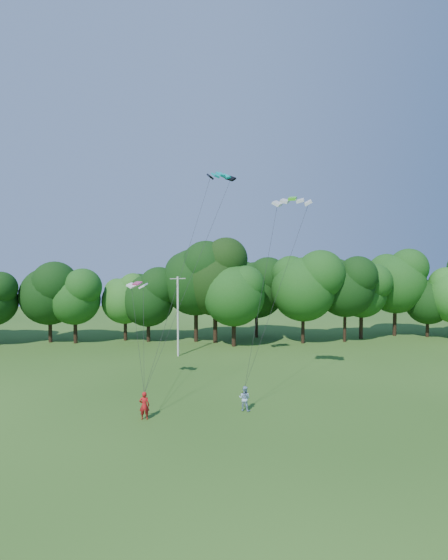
{
  "coord_description": "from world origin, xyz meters",
  "views": [
    {
      "loc": [
        -3.02,
        -20.22,
        11.15
      ],
      "look_at": [
        -0.11,
        13.0,
        9.35
      ],
      "focal_mm": 28.0,
      "sensor_mm": 36.0,
      "label": 1
    }
  ],
  "objects": [
    {
      "name": "tree_back_center",
      "position": [
        0.73,
        35.63,
        8.95
      ],
      "size": [
        9.85,
        9.85,
        14.33
      ],
      "color": "black",
      "rests_on": "ground"
    },
    {
      "name": "kite_green",
      "position": [
        5.38,
        13.82,
        15.71
      ],
      "size": [
        3.29,
        2.28,
        0.49
      ],
      "rotation": [
        0.0,
        0.0,
        -0.34
      ],
      "color": "#48CF1F",
      "rests_on": "ground"
    },
    {
      "name": "utility_pole",
      "position": [
        -3.93,
        28.41,
        4.56
      ],
      "size": [
        1.72,
        0.61,
        8.92
      ],
      "rotation": [
        0.0,
        0.0,
        0.3
      ],
      "color": "silver",
      "rests_on": "ground"
    },
    {
      "name": "ground",
      "position": [
        0.0,
        0.0,
        0.0
      ],
      "size": [
        160.0,
        160.0,
        0.0
      ],
      "primitive_type": "plane",
      "color": "#254A14",
      "rests_on": "ground"
    },
    {
      "name": "kite_flyer_right",
      "position": [
        1.17,
        10.55,
        0.9
      ],
      "size": [
        1.09,
        1.01,
        1.79
      ],
      "primitive_type": "imported",
      "rotation": [
        0.0,
        0.0,
        2.65
      ],
      "color": "#9DBEDA",
      "rests_on": "ground"
    },
    {
      "name": "kite_pink",
      "position": [
        -6.98,
        15.81,
        8.96
      ],
      "size": [
        1.81,
        1.36,
        0.28
      ],
      "rotation": [
        0.0,
        0.0,
        -0.4
      ],
      "color": "#C43670",
      "rests_on": "ground"
    },
    {
      "name": "kite_flyer_left",
      "position": [
        -5.9,
        9.45,
        0.96
      ],
      "size": [
        0.73,
        0.5,
        1.92
      ],
      "primitive_type": "imported",
      "rotation": [
        0.0,
        0.0,
        3.09
      ],
      "color": "#B51718",
      "rests_on": "ground"
    },
    {
      "name": "kite_teal",
      "position": [
        0.07,
        18.75,
        18.45
      ],
      "size": [
        2.7,
        1.88,
        0.57
      ],
      "rotation": [
        0.0,
        0.0,
        0.35
      ],
      "color": "#05A19E",
      "rests_on": "ground"
    }
  ]
}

